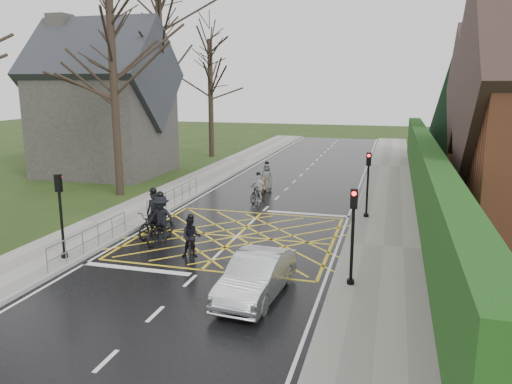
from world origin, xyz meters
The scene contains 22 objects.
ground centered at (0.00, 0.00, 0.00)m, with size 120.00×120.00×0.00m, color #1E3010.
road centered at (0.00, 0.00, 0.01)m, with size 9.00×80.00×0.01m, color black.
sidewalk_right centered at (6.00, 0.00, 0.07)m, with size 3.00×80.00×0.15m, color gray.
sidewalk_left centered at (-6.00, 0.00, 0.07)m, with size 3.00×80.00×0.15m, color gray.
stone_wall centered at (7.75, 6.00, 0.35)m, with size 0.50×38.00×0.70m, color slate.
hedge centered at (7.75, 6.00, 2.10)m, with size 0.90×38.00×2.80m, color #103C12.
conifer centered at (10.75, 26.00, 4.99)m, with size 4.60×4.60×10.00m.
church centered at (-13.54, 12.00, 4.93)m, with size 8.80×7.80×11.00m.
tree_near centered at (-9.00, 6.00, 7.91)m, with size 9.24×9.24×11.44m.
tree_mid centered at (-10.00, 14.00, 8.63)m, with size 10.08×10.08×12.48m.
tree_far centered at (-9.30, 22.00, 7.19)m, with size 8.40×8.40×10.40m.
railing_south centered at (-4.65, -3.50, 0.78)m, with size 0.05×5.04×1.03m.
railing_north centered at (-4.65, 4.00, 0.79)m, with size 0.05×6.04×1.03m.
traffic_light_ne centered at (5.10, 4.20, 1.66)m, with size 0.24×0.31×3.21m.
traffic_light_se centered at (5.10, -4.20, 1.66)m, with size 0.24×0.31×3.21m.
traffic_light_sw centered at (-5.10, -4.50, 1.66)m, with size 0.24×0.31×3.21m.
cyclist_rear centered at (-3.42, -0.77, 0.68)m, with size 0.91×2.19×2.08m.
cyclist_back centered at (-0.85, -2.86, 0.63)m, with size 1.03×1.71×1.66m.
cyclist_mid centered at (-2.75, -1.47, 0.77)m, with size 1.26×2.18×2.10m.
cyclist_front centered at (-0.78, 6.33, 0.61)m, with size 0.95×1.71×1.66m.
cyclist_lead centered at (-1.04, 9.20, 0.63)m, with size 0.85×1.91×1.81m.
car centered at (2.41, -5.60, 0.66)m, with size 1.41×4.03×1.33m, color #B2B4B9.
Camera 1 is at (6.15, -19.16, 6.31)m, focal length 35.00 mm.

